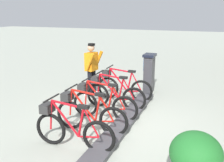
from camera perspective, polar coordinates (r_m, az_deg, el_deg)
ground_plane at (r=6.25m, az=2.44°, el=-9.71°), size 60.00×60.00×0.00m
dock_rail_base at (r=6.23m, az=2.45°, el=-9.29°), size 0.44×4.65×0.10m
payment_kiosk at (r=8.59m, az=8.14°, el=1.85°), size 0.36×0.52×1.28m
bike_docked_0 at (r=7.82m, az=2.22°, el=-1.14°), size 1.72×0.54×1.02m
bike_docked_1 at (r=7.13m, az=0.20°, el=-2.78°), size 1.72×0.54×1.02m
bike_docked_2 at (r=6.46m, az=-2.26°, el=-4.77°), size 1.72×0.54×1.02m
bike_docked_3 at (r=5.81m, az=-5.30°, el=-7.19°), size 1.72×0.54×1.02m
bike_docked_4 at (r=5.19m, az=-9.12°, el=-10.18°), size 1.72×0.54×1.02m
worker_near_rack at (r=8.14m, az=-4.48°, el=2.96°), size 0.51×0.65×1.66m
planter_bush at (r=4.12m, az=17.82°, el=-16.24°), size 0.76×0.76×0.97m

